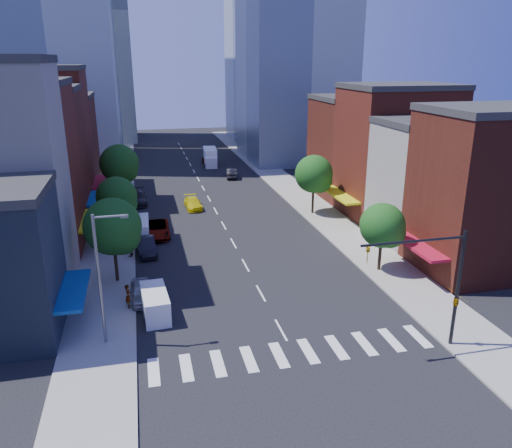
{
  "coord_description": "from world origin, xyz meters",
  "views": [
    {
      "loc": [
        -8.89,
        -29.93,
        18.28
      ],
      "look_at": [
        0.3,
        9.02,
        5.0
      ],
      "focal_mm": 35.0,
      "sensor_mm": 36.0,
      "label": 1
    }
  ],
  "objects": [
    {
      "name": "tree_right_near",
      "position": [
        11.65,
        7.92,
        4.19
      ],
      "size": [
        4.0,
        4.0,
        6.2
      ],
      "color": "black",
      "rests_on": "sidewalk_right"
    },
    {
      "name": "tree_left_near",
      "position": [
        -11.35,
        10.92,
        4.87
      ],
      "size": [
        4.8,
        4.8,
        7.3
      ],
      "color": "black",
      "rests_on": "sidewalk_left"
    },
    {
      "name": "sidewalk_left",
      "position": [
        -12.5,
        40.0,
        0.07
      ],
      "size": [
        5.0,
        120.0,
        0.15
      ],
      "primitive_type": "cube",
      "color": "gray",
      "rests_on": "ground"
    },
    {
      "name": "parked_car_second",
      "position": [
        -8.89,
        17.14,
        0.79
      ],
      "size": [
        2.13,
        4.94,
        1.58
      ],
      "primitive_type": "imported",
      "rotation": [
        0.0,
        0.0,
        0.1
      ],
      "color": "black",
      "rests_on": "ground"
    },
    {
      "name": "bldg_left_4",
      "position": [
        -21.0,
        37.5,
        8.5
      ],
      "size": [
        12.0,
        9.0,
        17.0
      ],
      "primitive_type": "cube",
      "color": "maroon",
      "rests_on": "ground"
    },
    {
      "name": "traffic_signal",
      "position": [
        9.94,
        -4.5,
        4.16
      ],
      "size": [
        7.24,
        2.24,
        8.0
      ],
      "color": "black",
      "rests_on": "sidewalk_right"
    },
    {
      "name": "box_truck",
      "position": [
        3.5,
        58.41,
        1.4
      ],
      "size": [
        2.83,
        7.54,
        2.97
      ],
      "rotation": [
        0.0,
        0.0,
        -0.09
      ],
      "color": "white",
      "rests_on": "ground"
    },
    {
      "name": "tree_left_far",
      "position": [
        -11.35,
        35.92,
        5.2
      ],
      "size": [
        5.0,
        5.0,
        7.75
      ],
      "color": "black",
      "rests_on": "sidewalk_left"
    },
    {
      "name": "taxi",
      "position": [
        -2.65,
        31.79,
        0.69
      ],
      "size": [
        2.16,
        4.87,
        1.39
      ],
      "primitive_type": "imported",
      "rotation": [
        0.0,
        0.0,
        0.04
      ],
      "color": "yellow",
      "rests_on": "ground"
    },
    {
      "name": "bldg_left_5",
      "position": [
        -21.0,
        47.0,
        6.5
      ],
      "size": [
        12.0,
        10.0,
        13.0
      ],
      "primitive_type": "cube",
      "color": "#501C14",
      "rests_on": "ground"
    },
    {
      "name": "bldg_right_3",
      "position": [
        21.0,
        34.0,
        6.5
      ],
      "size": [
        12.0,
        10.0,
        13.0
      ],
      "primitive_type": "cube",
      "color": "#501C14",
      "rests_on": "ground"
    },
    {
      "name": "parked_car_third",
      "position": [
        -7.63,
        22.11,
        0.8
      ],
      "size": [
        2.73,
        5.76,
        1.59
      ],
      "primitive_type": "imported",
      "rotation": [
        0.0,
        0.0,
        -0.02
      ],
      "color": "#999999",
      "rests_on": "ground"
    },
    {
      "name": "cargo_van_far",
      "position": [
        -9.5,
        21.29,
        1.09
      ],
      "size": [
        2.21,
        5.22,
        2.21
      ],
      "rotation": [
        0.0,
        0.0,
        -0.02
      ],
      "color": "white",
      "rests_on": "ground"
    },
    {
      "name": "parked_car_front",
      "position": [
        -9.5,
        6.98,
        0.73
      ],
      "size": [
        1.93,
        4.39,
        1.47
      ],
      "primitive_type": "imported",
      "rotation": [
        0.0,
        0.0,
        0.05
      ],
      "color": "#A6A6AA",
      "rests_on": "ground"
    },
    {
      "name": "cargo_van_near",
      "position": [
        -8.55,
        4.18,
        0.96
      ],
      "size": [
        2.12,
        4.65,
        1.93
      ],
      "rotation": [
        0.0,
        0.0,
        0.07
      ],
      "color": "silver",
      "rests_on": "ground"
    },
    {
      "name": "tree_right_far",
      "position": [
        11.65,
        25.92,
        4.86
      ],
      "size": [
        4.6,
        4.6,
        7.2
      ],
      "color": "black",
      "rests_on": "sidewalk_right"
    },
    {
      "name": "tower_far_w",
      "position": [
        -18.0,
        95.0,
        28.0
      ],
      "size": [
        18.0,
        18.0,
        56.0
      ],
      "primitive_type": "cube",
      "color": "#9EA5AD",
      "rests_on": "ground"
    },
    {
      "name": "bldg_right_2",
      "position": [
        21.0,
        24.0,
        7.5
      ],
      "size": [
        12.0,
        10.0,
        15.0
      ],
      "primitive_type": "cube",
      "color": "maroon",
      "rests_on": "ground"
    },
    {
      "name": "bldg_left_2",
      "position": [
        -21.0,
        20.5,
        8.0
      ],
      "size": [
        12.0,
        9.0,
        16.0
      ],
      "primitive_type": "cube",
      "color": "maroon",
      "rests_on": "ground"
    },
    {
      "name": "bldg_left_3",
      "position": [
        -21.0,
        29.0,
        7.5
      ],
      "size": [
        12.0,
        8.0,
        15.0
      ],
      "primitive_type": "cube",
      "color": "#501C14",
      "rests_on": "ground"
    },
    {
      "name": "traffic_car_oncoming",
      "position": [
        5.36,
        47.81,
        0.76
      ],
      "size": [
        2.12,
        4.78,
        1.52
      ],
      "primitive_type": "imported",
      "rotation": [
        0.0,
        0.0,
        3.03
      ],
      "color": "black",
      "rests_on": "ground"
    },
    {
      "name": "crosswalk",
      "position": [
        0.0,
        -3.0,
        0.01
      ],
      "size": [
        19.0,
        3.0,
        0.01
      ],
      "primitive_type": "cube",
      "color": "silver",
      "rests_on": "ground"
    },
    {
      "name": "pedestrian_far",
      "position": [
        -10.5,
        16.4,
        1.06
      ],
      "size": [
        0.9,
        1.04,
        1.83
      ],
      "primitive_type": "imported",
      "rotation": [
        0.0,
        0.0,
        -1.83
      ],
      "color": "#999999",
      "rests_on": "sidewalk_left"
    },
    {
      "name": "tree_left_mid",
      "position": [
        -11.35,
        21.92,
        4.53
      ],
      "size": [
        4.2,
        4.2,
        6.65
      ],
      "color": "black",
      "rests_on": "sidewalk_left"
    },
    {
      "name": "parked_car_rear",
      "position": [
        -9.5,
        35.59,
        0.82
      ],
      "size": [
        2.43,
        5.71,
        1.64
      ],
      "primitive_type": "imported",
      "rotation": [
        0.0,
        0.0,
        0.02
      ],
      "color": "black",
      "rests_on": "ground"
    },
    {
      "name": "ground",
      "position": [
        0.0,
        0.0,
        0.0
      ],
      "size": [
        220.0,
        220.0,
        0.0
      ],
      "primitive_type": "plane",
      "color": "black",
      "rests_on": "ground"
    },
    {
      "name": "sidewalk_right",
      "position": [
        12.5,
        40.0,
        0.07
      ],
      "size": [
        5.0,
        120.0,
        0.15
      ],
      "primitive_type": "cube",
      "color": "gray",
      "rests_on": "ground"
    },
    {
      "name": "pedestrian_near",
      "position": [
        -10.5,
        5.74,
        1.09
      ],
      "size": [
        0.48,
        0.7,
        1.88
      ],
      "primitive_type": "imported",
      "rotation": [
        0.0,
        0.0,
        1.61
      ],
      "color": "#999999",
      "rests_on": "sidewalk_left"
    },
    {
      "name": "bldg_right_1",
      "position": [
        21.0,
        15.0,
        6.0
      ],
      "size": [
        12.0,
        8.0,
        12.0
      ],
      "primitive_type": "cube",
      "color": "beige",
      "rests_on": "ground"
    },
    {
      "name": "streetlight",
      "position": [
        -11.81,
        1.0,
        5.28
      ],
      "size": [
        2.25,
        0.25,
        9.0
      ],
      "color": "slate",
      "rests_on": "sidewalk_left"
    },
    {
      "name": "traffic_car_far",
      "position": [
        3.25,
        60.81,
        0.74
      ],
      "size": [
        2.11,
        4.49,
        1.49
      ],
      "primitive_type": "imported",
      "rotation": [
        0.0,
        0.0,
        3.06
      ],
      "color": "#999999",
      "rests_on": "ground"
    },
    {
      "name": "bldg_right_0",
      "position": [
        21.0,
        6.5,
        7.0
      ],
      "size": [
        12.0,
        9.0,
        14.0
      ],
      "primitive_type": "cube",
      "color": "#501C14",
      "rests_on": "ground"
    }
  ]
}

